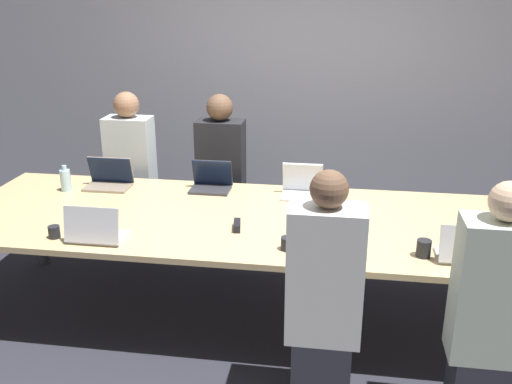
{
  "coord_description": "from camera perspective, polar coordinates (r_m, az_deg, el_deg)",
  "views": [
    {
      "loc": [
        0.46,
        -3.6,
        2.25
      ],
      "look_at": [
        -0.1,
        0.1,
        0.91
      ],
      "focal_mm": 40.0,
      "sensor_mm": 36.0,
      "label": 1
    }
  ],
  "objects": [
    {
      "name": "cup_near_midright",
      "position": [
        3.45,
        3.2,
        -5.17
      ],
      "size": [
        0.08,
        0.08,
        0.08
      ],
      "color": "#232328",
      "rests_on": "conference_table"
    },
    {
      "name": "laptop_near_left",
      "position": [
        3.68,
        -15.76,
        -3.77
      ],
      "size": [
        0.35,
        0.24,
        0.24
      ],
      "rotation": [
        0.0,
        0.0,
        3.14
      ],
      "color": "silver",
      "rests_on": "conference_table"
    },
    {
      "name": "person_far_midleft",
      "position": [
        4.93,
        -3.49,
        1.35
      ],
      "size": [
        0.4,
        0.24,
        1.43
      ],
      "color": "#2D2D38",
      "rests_on": "ground_plane"
    },
    {
      "name": "conference_table",
      "position": [
        3.94,
        1.17,
        -3.24
      ],
      "size": [
        4.39,
        1.41,
        0.76
      ],
      "color": "#D6B77F",
      "rests_on": "ground_plane"
    },
    {
      "name": "cup_near_left",
      "position": [
        3.82,
        -19.53,
        -3.79
      ],
      "size": [
        0.07,
        0.07,
        0.08
      ],
      "color": "#232328",
      "rests_on": "conference_table"
    },
    {
      "name": "person_near_right",
      "position": [
        3.18,
        22.45,
        -11.51
      ],
      "size": [
        0.4,
        0.24,
        1.4
      ],
      "rotation": [
        0.0,
        0.0,
        3.14
      ],
      "color": "#2D2D38",
      "rests_on": "ground_plane"
    },
    {
      "name": "curtain_wall",
      "position": [
        5.72,
        3.94,
        11.13
      ],
      "size": [
        12.0,
        0.06,
        2.8
      ],
      "color": "#9999A3",
      "rests_on": "ground_plane"
    },
    {
      "name": "ground_plane",
      "position": [
        4.27,
        1.1,
        -12.06
      ],
      "size": [
        24.0,
        24.0,
        0.0
      ],
      "primitive_type": "plane",
      "color": "#2D2D38"
    },
    {
      "name": "laptop_near_midright",
      "position": [
        3.4,
        7.2,
        -5.23
      ],
      "size": [
        0.32,
        0.22,
        0.23
      ],
      "rotation": [
        0.0,
        0.0,
        3.14
      ],
      "color": "gray",
      "rests_on": "conference_table"
    },
    {
      "name": "cup_far_center",
      "position": [
        4.25,
        8.05,
        -0.46
      ],
      "size": [
        0.09,
        0.09,
        0.08
      ],
      "color": "red",
      "rests_on": "conference_table"
    },
    {
      "name": "laptop_far_midleft",
      "position": [
        4.47,
        -4.5,
        1.08
      ],
      "size": [
        0.31,
        0.23,
        0.23
      ],
      "color": "#333338",
      "rests_on": "conference_table"
    },
    {
      "name": "laptop_far_left",
      "position": [
        4.66,
        -14.47,
        1.31
      ],
      "size": [
        0.36,
        0.23,
        0.24
      ],
      "color": "gray",
      "rests_on": "conference_table"
    },
    {
      "name": "stapler",
      "position": [
        3.74,
        -1.91,
        -3.36
      ],
      "size": [
        0.07,
        0.16,
        0.05
      ],
      "rotation": [
        0.0,
        0.0,
        0.16
      ],
      "color": "black",
      "rests_on": "conference_table"
    },
    {
      "name": "cup_near_right",
      "position": [
        3.5,
        16.42,
        -5.44
      ],
      "size": [
        0.09,
        0.09,
        0.1
      ],
      "color": "#232328",
      "rests_on": "conference_table"
    },
    {
      "name": "laptop_far_center",
      "position": [
        4.34,
        4.62,
        0.54
      ],
      "size": [
        0.31,
        0.24,
        0.25
      ],
      "color": "silver",
      "rests_on": "conference_table"
    },
    {
      "name": "laptop_near_right",
      "position": [
        3.51,
        20.6,
        -5.55
      ],
      "size": [
        0.36,
        0.23,
        0.23
      ],
      "rotation": [
        0.0,
        0.0,
        3.14
      ],
      "color": "#B7B7BC",
      "rests_on": "conference_table"
    },
    {
      "name": "bottle_far_left",
      "position": [
        4.66,
        -18.5,
        1.16
      ],
      "size": [
        0.08,
        0.08,
        0.21
      ],
      "color": "#ADD1E0",
      "rests_on": "conference_table"
    },
    {
      "name": "person_near_midright",
      "position": [
        3.12,
        6.83,
        -10.64
      ],
      "size": [
        0.4,
        0.24,
        1.4
      ],
      "rotation": [
        0.0,
        0.0,
        3.14
      ],
      "color": "#2D2D38",
      "rests_on": "ground_plane"
    },
    {
      "name": "person_far_left",
      "position": [
        5.16,
        -12.33,
        1.74
      ],
      "size": [
        0.4,
        0.24,
        1.43
      ],
      "color": "#2D2D38",
      "rests_on": "ground_plane"
    }
  ]
}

